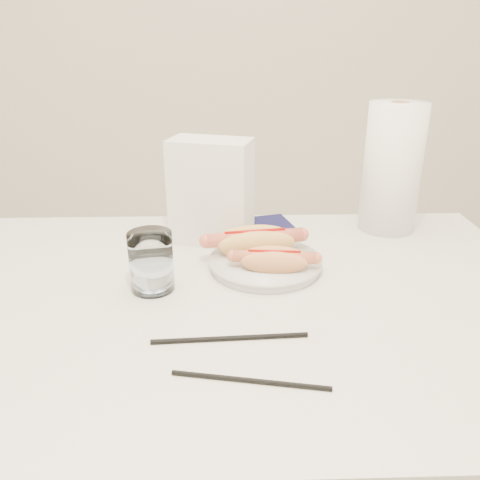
{
  "coord_description": "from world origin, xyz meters",
  "views": [
    {
      "loc": [
        0.0,
        -0.78,
        1.18
      ],
      "look_at": [
        0.03,
        0.08,
        0.82
      ],
      "focal_mm": 37.17,
      "sensor_mm": 36.0,
      "label": 1
    }
  ],
  "objects_px": {
    "table": "(225,322)",
    "water_glass": "(151,262)",
    "hotdog_left": "(255,242)",
    "napkin_box": "(211,192)",
    "hotdog_right": "(274,260)",
    "paper_towel_roll": "(392,168)",
    "plate": "(265,265)"
  },
  "relations": [
    {
      "from": "hotdog_right",
      "to": "paper_towel_roll",
      "type": "relative_size",
      "value": 0.54
    },
    {
      "from": "plate",
      "to": "hotdog_right",
      "type": "height_order",
      "value": "hotdog_right"
    },
    {
      "from": "hotdog_left",
      "to": "napkin_box",
      "type": "xyz_separation_m",
      "value": [
        -0.09,
        0.11,
        0.07
      ]
    },
    {
      "from": "table",
      "to": "paper_towel_roll",
      "type": "relative_size",
      "value": 4.15
    },
    {
      "from": "napkin_box",
      "to": "hotdog_left",
      "type": "bearing_deg",
      "value": -34.54
    },
    {
      "from": "napkin_box",
      "to": "hotdog_right",
      "type": "bearing_deg",
      "value": -40.64
    },
    {
      "from": "hotdog_left",
      "to": "paper_towel_roll",
      "type": "distance_m",
      "value": 0.38
    },
    {
      "from": "water_glass",
      "to": "paper_towel_roll",
      "type": "relative_size",
      "value": 0.38
    },
    {
      "from": "napkin_box",
      "to": "paper_towel_roll",
      "type": "xyz_separation_m",
      "value": [
        0.41,
        0.06,
        0.03
      ]
    },
    {
      "from": "plate",
      "to": "water_glass",
      "type": "relative_size",
      "value": 1.96
    },
    {
      "from": "table",
      "to": "water_glass",
      "type": "xyz_separation_m",
      "value": [
        -0.13,
        0.02,
        0.11
      ]
    },
    {
      "from": "plate",
      "to": "water_glass",
      "type": "bearing_deg",
      "value": -160.16
    },
    {
      "from": "hotdog_left",
      "to": "hotdog_right",
      "type": "distance_m",
      "value": 0.08
    },
    {
      "from": "hotdog_left",
      "to": "water_glass",
      "type": "height_order",
      "value": "water_glass"
    },
    {
      "from": "hotdog_right",
      "to": "plate",
      "type": "bearing_deg",
      "value": 112.93
    },
    {
      "from": "hotdog_left",
      "to": "hotdog_right",
      "type": "xyz_separation_m",
      "value": [
        0.03,
        -0.08,
        -0.01
      ]
    },
    {
      "from": "plate",
      "to": "paper_towel_roll",
      "type": "distance_m",
      "value": 0.39
    },
    {
      "from": "water_glass",
      "to": "paper_towel_roll",
      "type": "distance_m",
      "value": 0.59
    },
    {
      "from": "hotdog_right",
      "to": "water_glass",
      "type": "distance_m",
      "value": 0.22
    },
    {
      "from": "table",
      "to": "hotdog_right",
      "type": "bearing_deg",
      "value": 31.18
    },
    {
      "from": "hotdog_left",
      "to": "hotdog_right",
      "type": "bearing_deg",
      "value": -76.08
    },
    {
      "from": "hotdog_right",
      "to": "water_glass",
      "type": "relative_size",
      "value": 1.43
    },
    {
      "from": "water_glass",
      "to": "napkin_box",
      "type": "bearing_deg",
      "value": 65.13
    },
    {
      "from": "plate",
      "to": "hotdog_left",
      "type": "height_order",
      "value": "hotdog_left"
    },
    {
      "from": "hotdog_left",
      "to": "hotdog_right",
      "type": "height_order",
      "value": "hotdog_left"
    },
    {
      "from": "hotdog_left",
      "to": "napkin_box",
      "type": "height_order",
      "value": "napkin_box"
    },
    {
      "from": "hotdog_right",
      "to": "water_glass",
      "type": "xyz_separation_m",
      "value": [
        -0.22,
        -0.03,
        0.02
      ]
    },
    {
      "from": "table",
      "to": "hotdog_right",
      "type": "distance_m",
      "value": 0.14
    },
    {
      "from": "water_glass",
      "to": "paper_towel_roll",
      "type": "height_order",
      "value": "paper_towel_roll"
    },
    {
      "from": "hotdog_left",
      "to": "paper_towel_roll",
      "type": "xyz_separation_m",
      "value": [
        0.32,
        0.17,
        0.1
      ]
    },
    {
      "from": "hotdog_right",
      "to": "paper_towel_roll",
      "type": "distance_m",
      "value": 0.39
    },
    {
      "from": "hotdog_right",
      "to": "napkin_box",
      "type": "height_order",
      "value": "napkin_box"
    }
  ]
}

